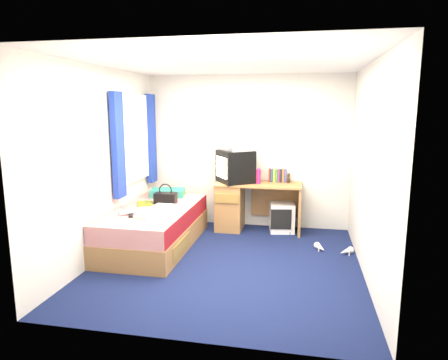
% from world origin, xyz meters
% --- Properties ---
extents(ground, '(3.40, 3.40, 0.00)m').
position_xyz_m(ground, '(0.00, 0.00, 0.00)').
color(ground, '#0C1438').
rests_on(ground, ground).
extents(room_shell, '(3.40, 3.40, 3.40)m').
position_xyz_m(room_shell, '(0.00, 0.00, 1.45)').
color(room_shell, white).
rests_on(room_shell, ground).
extents(bed, '(1.01, 2.00, 0.54)m').
position_xyz_m(bed, '(-1.10, 0.45, 0.27)').
color(bed, '#A57644').
rests_on(bed, ground).
extents(pillow, '(0.57, 0.42, 0.11)m').
position_xyz_m(pillow, '(-1.16, 1.17, 0.60)').
color(pillow, '#165D95').
rests_on(pillow, bed).
extents(desk, '(1.30, 0.55, 0.75)m').
position_xyz_m(desk, '(-0.05, 1.44, 0.41)').
color(desk, '#A57644').
rests_on(desk, ground).
extents(storage_cube, '(0.41, 0.41, 0.45)m').
position_xyz_m(storage_cube, '(0.58, 1.44, 0.22)').
color(storage_cube, white).
rests_on(storage_cube, ground).
extents(crt_tv, '(0.66, 0.67, 0.50)m').
position_xyz_m(crt_tv, '(-0.15, 1.44, 1.00)').
color(crt_tv, black).
rests_on(crt_tv, desk).
extents(vcr, '(0.55, 0.58, 0.09)m').
position_xyz_m(vcr, '(-0.15, 1.44, 1.29)').
color(vcr, silver).
rests_on(vcr, crt_tv).
extents(book_row, '(0.27, 0.13, 0.20)m').
position_xyz_m(book_row, '(0.50, 1.60, 0.85)').
color(book_row, maroon).
rests_on(book_row, desk).
extents(picture_frame, '(0.04, 0.12, 0.14)m').
position_xyz_m(picture_frame, '(0.67, 1.56, 0.82)').
color(picture_frame, black).
rests_on(picture_frame, desk).
extents(pink_water_bottle, '(0.07, 0.07, 0.21)m').
position_xyz_m(pink_water_bottle, '(0.22, 1.38, 0.86)').
color(pink_water_bottle, '#D31D5C').
rests_on(pink_water_bottle, desk).
extents(aerosol_can, '(0.05, 0.05, 0.16)m').
position_xyz_m(aerosol_can, '(0.14, 1.43, 0.83)').
color(aerosol_can, white).
rests_on(aerosol_can, desk).
extents(handbag, '(0.32, 0.19, 0.29)m').
position_xyz_m(handbag, '(-1.03, 0.72, 0.62)').
color(handbag, black).
rests_on(handbag, bed).
extents(towel, '(0.31, 0.26, 0.10)m').
position_xyz_m(towel, '(-0.87, 0.22, 0.59)').
color(towel, white).
rests_on(towel, bed).
extents(magazine, '(0.31, 0.34, 0.01)m').
position_xyz_m(magazine, '(-1.32, 0.63, 0.55)').
color(magazine, '#C1E319').
rests_on(magazine, bed).
extents(water_bottle, '(0.19, 0.19, 0.07)m').
position_xyz_m(water_bottle, '(-1.31, 0.03, 0.58)').
color(water_bottle, '#B5C0C7').
rests_on(water_bottle, bed).
extents(colour_swatch_fan, '(0.23, 0.12, 0.01)m').
position_xyz_m(colour_swatch_fan, '(-1.09, -0.08, 0.55)').
color(colour_swatch_fan, orange).
rests_on(colour_swatch_fan, bed).
extents(remote_control, '(0.11, 0.17, 0.02)m').
position_xyz_m(remote_control, '(-1.24, -0.02, 0.55)').
color(remote_control, black).
rests_on(remote_control, bed).
extents(window_assembly, '(0.11, 1.42, 1.40)m').
position_xyz_m(window_assembly, '(-1.55, 0.90, 1.42)').
color(window_assembly, silver).
rests_on(window_assembly, room_shell).
extents(white_heels, '(0.51, 0.31, 0.09)m').
position_xyz_m(white_heels, '(1.31, 0.64, 0.04)').
color(white_heels, white).
rests_on(white_heels, ground).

